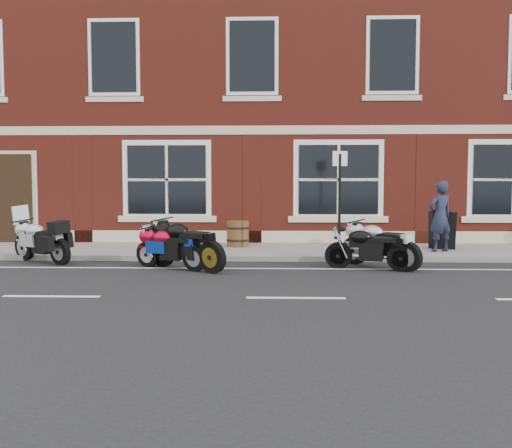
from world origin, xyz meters
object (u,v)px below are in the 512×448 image
(moto_sport_silver, at_px, (380,243))
(moto_sport_red, at_px, (170,247))
(barrel_planter, at_px, (238,234))
(parking_sign, at_px, (340,195))
(pedestrian_left, at_px, (440,216))
(a_board_sign, at_px, (442,230))
(moto_touring_silver, at_px, (41,239))
(moto_naked_black, at_px, (367,247))
(moto_sport_black, at_px, (186,243))

(moto_sport_silver, bearing_deg, moto_sport_red, 142.48)
(moto_sport_silver, bearing_deg, barrel_planter, 95.61)
(moto_sport_silver, xyz_separation_m, parking_sign, (-0.75, 1.24, 1.03))
(pedestrian_left, relative_size, a_board_sign, 1.79)
(moto_touring_silver, xyz_separation_m, moto_sport_silver, (7.80, -0.59, -0.00))
(moto_sport_silver, relative_size, a_board_sign, 1.64)
(moto_naked_black, xyz_separation_m, barrel_planter, (-3.01, 3.41, -0.02))
(moto_sport_red, distance_m, moto_sport_black, 0.38)
(moto_sport_black, height_order, moto_naked_black, moto_sport_black)
(moto_sport_red, height_order, pedestrian_left, pedestrian_left)
(moto_naked_black, height_order, barrel_planter, moto_naked_black)
(parking_sign, bearing_deg, pedestrian_left, 9.97)
(moto_naked_black, bearing_deg, moto_sport_red, 106.82)
(a_board_sign, relative_size, barrel_planter, 1.42)
(moto_touring_silver, xyz_separation_m, moto_sport_red, (3.22, -0.92, -0.06))
(moto_touring_silver, bearing_deg, moto_sport_black, -71.81)
(moto_touring_silver, bearing_deg, parking_sign, -50.88)
(moto_sport_black, bearing_deg, moto_naked_black, -51.24)
(moto_sport_red, distance_m, barrel_planter, 3.63)
(pedestrian_left, height_order, barrel_planter, pedestrian_left)
(moto_naked_black, relative_size, a_board_sign, 1.85)
(moto_touring_silver, xyz_separation_m, moto_naked_black, (7.48, -0.93, -0.05))
(moto_touring_silver, relative_size, moto_sport_red, 1.04)
(a_board_sign, bearing_deg, barrel_planter, -175.18)
(moto_touring_silver, relative_size, barrel_planter, 2.49)
(a_board_sign, bearing_deg, parking_sign, -144.89)
(pedestrian_left, relative_size, barrel_planter, 2.55)
(moto_touring_silver, height_order, moto_sport_red, moto_touring_silver)
(moto_touring_silver, xyz_separation_m, moto_sport_black, (3.57, -1.00, 0.03))
(moto_sport_red, relative_size, a_board_sign, 1.68)
(barrel_planter, distance_m, parking_sign, 3.35)
(barrel_planter, relative_size, parking_sign, 0.28)
(moto_sport_red, bearing_deg, a_board_sign, -37.96)
(barrel_planter, bearing_deg, parking_sign, -35.34)
(barrel_planter, height_order, parking_sign, parking_sign)
(moto_sport_red, height_order, moto_naked_black, moto_naked_black)
(moto_touring_silver, height_order, moto_naked_black, moto_touring_silver)
(pedestrian_left, bearing_deg, a_board_sign, -135.50)
(moto_sport_silver, bearing_deg, moto_sport_black, 143.86)
(a_board_sign, bearing_deg, moto_sport_red, -146.54)
(moto_sport_black, xyz_separation_m, a_board_sign, (6.34, 3.00, 0.05))
(moto_touring_silver, bearing_deg, a_board_sign, -44.74)
(moto_sport_red, relative_size, moto_naked_black, 0.91)
(moto_sport_silver, xyz_separation_m, moto_naked_black, (-0.32, -0.34, -0.05))
(pedestrian_left, xyz_separation_m, a_board_sign, (0.22, 0.55, -0.40))
(pedestrian_left, distance_m, parking_sign, 2.82)
(moto_touring_silver, relative_size, moto_sport_black, 0.95)
(moto_sport_red, xyz_separation_m, barrel_planter, (1.26, 3.41, -0.01))
(moto_touring_silver, distance_m, barrel_planter, 5.12)
(moto_touring_silver, height_order, a_board_sign, moto_touring_silver)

